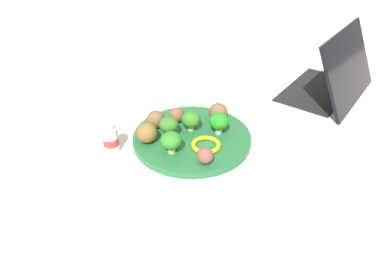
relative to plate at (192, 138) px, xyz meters
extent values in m
plane|color=silver|center=(0.00, 0.00, -0.01)|extent=(4.00, 4.00, 0.00)
cylinder|color=#236638|center=(0.00, 0.00, 0.00)|extent=(0.28, 0.28, 0.02)
cylinder|color=#9CC775|center=(0.01, 0.02, 0.01)|extent=(0.01, 0.01, 0.01)
ellipsoid|color=#327621|center=(0.01, 0.02, 0.04)|extent=(0.05, 0.05, 0.04)
cylinder|color=#98C480|center=(0.06, -0.02, 0.02)|extent=(0.02, 0.02, 0.02)
ellipsoid|color=#21811F|center=(0.06, -0.02, 0.04)|extent=(0.05, 0.05, 0.04)
cylinder|color=#91BA6F|center=(-0.05, 0.01, 0.02)|extent=(0.02, 0.02, 0.02)
ellipsoid|color=#337023|center=(-0.05, 0.01, 0.04)|extent=(0.04, 0.04, 0.04)
cylinder|color=#ADBC67|center=(-0.07, -0.05, 0.02)|extent=(0.02, 0.02, 0.01)
ellipsoid|color=#2D7C2A|center=(-0.07, -0.05, 0.04)|extent=(0.05, 0.05, 0.04)
sphere|color=brown|center=(-0.10, 0.01, 0.03)|extent=(0.05, 0.05, 0.05)
sphere|color=brown|center=(-0.07, 0.07, 0.03)|extent=(0.04, 0.04, 0.04)
sphere|color=brown|center=(-0.01, -0.11, 0.03)|extent=(0.04, 0.04, 0.04)
sphere|color=brown|center=(-0.01, 0.07, 0.03)|extent=(0.04, 0.04, 0.04)
sphere|color=brown|center=(0.09, 0.04, 0.03)|extent=(0.05, 0.05, 0.05)
torus|color=yellow|center=(0.01, -0.06, 0.01)|extent=(0.09, 0.09, 0.01)
cube|color=white|center=(0.26, -0.01, -0.01)|extent=(0.17, 0.13, 0.01)
cube|color=silver|center=(0.25, 0.01, 0.00)|extent=(0.09, 0.02, 0.01)
cube|color=silver|center=(0.31, 0.01, 0.00)|extent=(0.03, 0.02, 0.01)
cube|color=silver|center=(0.23, -0.03, 0.00)|extent=(0.09, 0.02, 0.01)
cube|color=silver|center=(0.30, -0.03, 0.00)|extent=(0.06, 0.02, 0.01)
cylinder|color=white|center=(-0.18, 0.03, 0.02)|extent=(0.03, 0.03, 0.06)
cylinder|color=red|center=(-0.18, 0.03, 0.02)|extent=(0.04, 0.04, 0.02)
cylinder|color=silver|center=(-0.18, 0.03, 0.06)|extent=(0.02, 0.02, 0.01)
cube|color=silver|center=(0.43, 0.08, 0.00)|extent=(0.39, 0.35, 0.02)
cube|color=black|center=(0.43, 0.08, 0.01)|extent=(0.32, 0.28, 0.00)
cube|color=black|center=(0.47, 0.02, 0.10)|extent=(0.32, 0.24, 0.19)
camera|label=1|loc=(-0.26, -0.63, 0.47)|focal=32.55mm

